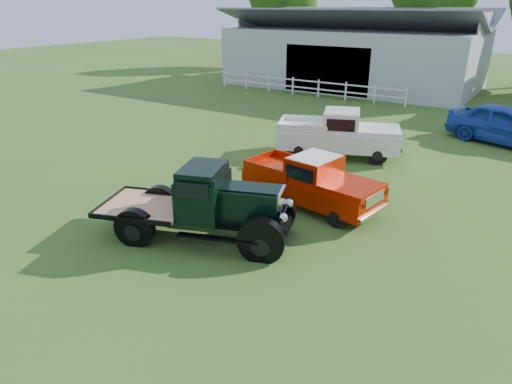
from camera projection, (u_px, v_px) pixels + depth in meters
The scene contains 9 objects.
ground at pixel (226, 240), 12.47m from camera, with size 120.00×120.00×0.00m, color #45631F.
shed_left at pixel (354, 48), 35.03m from camera, with size 18.80×10.20×5.60m, color #B1B1B1, non-canonical shape.
fence_rail at pixel (305, 87), 31.74m from camera, with size 14.20×0.16×1.20m, color white, non-canonical shape.
tree_a at pixel (278, 11), 45.07m from camera, with size 6.30×6.30×10.50m, color #1A3B0B, non-canonical shape.
tree_b at pixel (427, 6), 38.56m from camera, with size 6.90×6.90×11.50m, color #1A3B0B, non-canonical shape.
vintage_flatbed at pixel (200, 203), 12.24m from camera, with size 5.25×2.08×2.08m, color black, non-canonical shape.
red_pickup at pixel (311, 181), 14.30m from camera, with size 4.59×1.77×1.68m, color #AE1700, non-canonical shape.
white_pickup at pixel (338, 134), 19.02m from camera, with size 5.17×2.00×1.90m, color silver, non-canonical shape.
misc_car_blue at pixel (508, 125), 20.63m from camera, with size 2.10×5.23×1.78m, color #183B94.
Camera 1 is at (6.73, -8.76, 5.99)m, focal length 32.00 mm.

